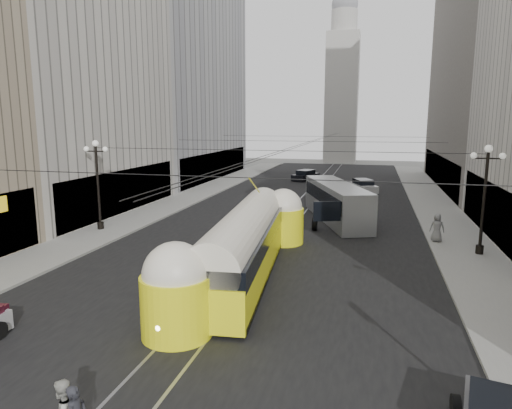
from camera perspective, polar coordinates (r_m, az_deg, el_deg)
The scene contains 18 objects.
ground at distance 14.41m, azimuth -15.40°, elevation -22.95°, with size 170.00×170.00×0.00m, color slate.
road at distance 43.99m, azimuth 5.94°, elevation 0.07°, with size 20.00×85.00×0.02m, color black.
sidewalk_left at distance 50.41m, azimuth -7.07°, elevation 1.45°, with size 4.00×72.00×0.15m, color gray.
sidewalk_right at distance 47.32m, azimuth 21.11°, elevation 0.25°, with size 4.00×72.00×0.15m, color gray.
rail_left at distance 44.11m, azimuth 4.98°, elevation 0.12°, with size 0.12×85.00×0.04m, color gray.
rail_right at distance 43.89m, azimuth 6.91°, elevation 0.03°, with size 0.12×85.00×0.04m, color gray.
building_left_mid at distance 44.26m, azimuth -24.34°, elevation 21.88°, with size 12.60×20.60×34.60m.
building_left_far at distance 64.31m, azimuth -10.22°, elevation 16.01°, with size 12.60×28.60×28.60m.
building_right_far at distance 60.52m, azimuth 28.71°, elevation 17.21°, with size 12.60×32.60×32.60m.
distant_tower at distance 90.83m, azimuth 10.73°, elevation 14.71°, with size 6.00×6.00×31.36m.
lamppost_left_mid at distance 34.29m, azimuth -19.19°, elevation 2.96°, with size 1.86×0.44×6.37m.
lamppost_right_mid at distance 29.31m, azimuth 26.67°, elevation 1.26°, with size 1.86×0.44×6.37m.
catenary at distance 42.32m, azimuth 6.04°, elevation 7.69°, with size 25.00×72.00×0.23m.
streetcar at distance 23.12m, azimuth -1.44°, elevation -4.83°, with size 3.93×16.44×3.62m.
city_bus at distance 36.84m, azimuth 10.00°, elevation 0.51°, with size 6.29×12.05×2.95m.
sedan_white_far at distance 52.61m, azimuth 13.22°, elevation 2.26°, with size 3.49×4.89×1.43m.
sedan_dark_far at distance 61.52m, azimuth 6.21°, elevation 3.61°, with size 3.39×4.83×1.41m.
pedestrian_sidewalk_right at distance 31.68m, azimuth 21.70°, elevation -2.69°, with size 0.90×0.55×1.84m, color slate.
Camera 1 is at (6.29, -10.33, 7.83)m, focal length 32.00 mm.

